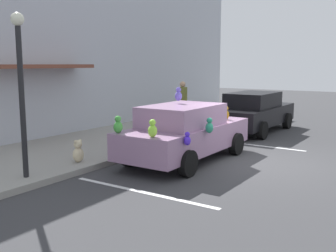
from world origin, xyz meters
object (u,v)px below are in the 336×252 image
pedestrian_near_shopfront (183,105)px  teddy_bear_on_sidewalk (78,152)px  plush_covered_car (185,132)px  street_lamp_post (21,77)px  parked_sedan_behind (254,112)px

pedestrian_near_shopfront → teddy_bear_on_sidewalk: bearing=-171.5°
plush_covered_car → pedestrian_near_shopfront: 5.36m
street_lamp_post → pedestrian_near_shopfront: 8.46m
plush_covered_car → pedestrian_near_shopfront: size_ratio=2.50×
plush_covered_car → street_lamp_post: 4.46m
street_lamp_post → pedestrian_near_shopfront: (8.29, 1.02, -1.37)m
plush_covered_car → teddy_bear_on_sidewalk: size_ratio=7.66×
parked_sedan_behind → pedestrian_near_shopfront: size_ratio=2.57×
plush_covered_car → parked_sedan_behind: 5.53m
street_lamp_post → teddy_bear_on_sidewalk: bearing=1.0°
plush_covered_car → street_lamp_post: bearing=153.9°
parked_sedan_behind → teddy_bear_on_sidewalk: (-7.68, 1.68, -0.37)m
plush_covered_car → street_lamp_post: (-3.75, 1.84, 1.54)m
parked_sedan_behind → teddy_bear_on_sidewalk: 7.87m
teddy_bear_on_sidewalk → pedestrian_near_shopfront: 6.79m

